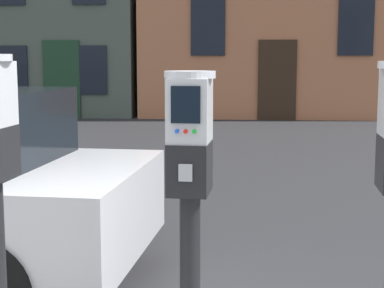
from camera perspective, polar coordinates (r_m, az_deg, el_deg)
The scene contains 1 object.
parking_meter_twin_adjacent at distance 2.66m, azimuth -0.19°, elevation -3.15°, with size 0.23×0.26×1.46m.
Camera 1 is at (0.63, -2.82, 1.66)m, focal length 58.51 mm.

